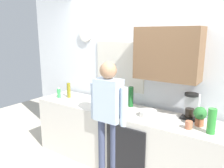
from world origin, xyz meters
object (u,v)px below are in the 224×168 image
cup_white_mug (121,103)px  potted_plant (200,115)px  bottle_olive_oil (69,90)px  cup_terracotta_mug (189,125)px  bottle_green_wine (131,97)px  person_at_sink (108,111)px  dish_soap (59,93)px  coffee_maker (191,107)px  mixing_bowl (148,113)px  bottle_clear_soda (212,121)px  bottle_red_vinegar (105,104)px

cup_white_mug → potted_plant: size_ratio=0.41×
bottle_olive_oil → cup_terracotta_mug: bottle_olive_oil is taller
bottle_green_wine → person_at_sink: 0.50m
cup_white_mug → dish_soap: bearing=-168.0°
bottle_green_wine → person_at_sink: size_ratio=0.19×
cup_white_mug → dish_soap: 1.12m
coffee_maker → mixing_bowl: (-0.47, -0.26, -0.11)m
bottle_clear_soda → cup_terracotta_mug: bearing=-175.5°
cup_terracotta_mug → potted_plant: potted_plant is taller
coffee_maker → cup_white_mug: (-0.99, -0.09, -0.10)m
bottle_olive_oil → bottle_clear_soda: 2.27m
coffee_maker → person_at_sink: person_at_sink is taller
bottle_clear_soda → cup_terracotta_mug: (-0.23, -0.02, -0.09)m
cup_white_mug → cup_terracotta_mug: bearing=-14.2°
potted_plant → bottle_olive_oil: bearing=-179.4°
mixing_bowl → potted_plant: (0.62, 0.06, 0.09)m
bottle_olive_oil → mixing_bowl: bottle_olive_oil is taller
cup_terracotta_mug → dish_soap: (-2.16, 0.04, 0.03)m
coffee_maker → potted_plant: 0.25m
bottle_red_vinegar → bottle_olive_oil: 0.94m
coffee_maker → dish_soap: coffee_maker is taller
bottle_clear_soda → bottle_green_wine: bottle_green_wine is taller
mixing_bowl → person_at_sink: bearing=-148.9°
cup_white_mug → person_at_sink: size_ratio=0.06×
dish_soap → potted_plant: bearing=3.1°
cup_white_mug → potted_plant: 1.15m
bottle_olive_oil → dish_soap: bearing=-142.3°
bottle_olive_oil → cup_terracotta_mug: 2.04m
mixing_bowl → person_at_sink: person_at_sink is taller
cup_white_mug → bottle_green_wine: bearing=17.4°
bottle_green_wine → dish_soap: 1.26m
bottle_red_vinegar → bottle_olive_oil: (-0.92, 0.22, 0.02)m
cup_terracotta_mug → potted_plant: bearing=64.6°
bottle_olive_oil → mixing_bowl: 1.49m
person_at_sink → bottle_red_vinegar: bearing=141.3°
bottle_olive_oil → cup_white_mug: bearing=7.7°
bottle_green_wine → bottle_clear_soda: bearing=-14.3°
cup_terracotta_mug → potted_plant: size_ratio=0.40×
person_at_sink → bottle_green_wine: bearing=81.4°
bottle_olive_oil → mixing_bowl: size_ratio=1.14×
mixing_bowl → dish_soap: bearing=-178.0°
bottle_red_vinegar → mixing_bowl: bearing=17.3°
bottle_clear_soda → cup_white_mug: size_ratio=2.95×
bottle_red_vinegar → bottle_clear_soda: size_ratio=0.79×
cup_white_mug → cup_terracotta_mug: 1.10m
coffee_maker → bottle_green_wine: 0.86m
bottle_red_vinegar → cup_white_mug: 0.36m
bottle_red_vinegar → dish_soap: 1.05m
mixing_bowl → dish_soap: (-1.62, -0.06, 0.04)m
cup_terracotta_mug → cup_white_mug: bearing=165.8°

